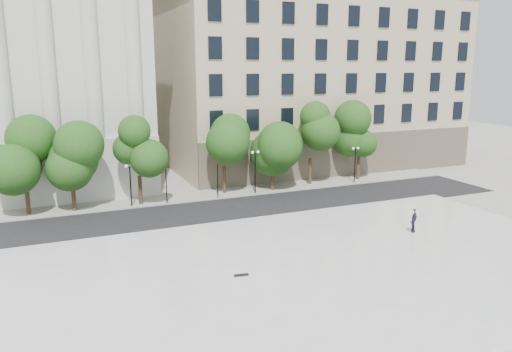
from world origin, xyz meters
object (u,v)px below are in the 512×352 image
object	(u,v)px
traffic_light_east	(217,162)
person_lying	(413,229)
skateboard	(241,275)
traffic_light_west	(166,165)

from	to	relation	value
traffic_light_east	person_lying	bearing A→B (deg)	-59.59
traffic_light_east	person_lying	xyz separation A→B (m)	(9.66, -16.46, -2.91)
person_lying	skateboard	bearing A→B (deg)	144.61
traffic_light_east	person_lying	world-z (taller)	traffic_light_east
traffic_light_west	person_lying	bearing A→B (deg)	-48.32
skateboard	person_lying	bearing A→B (deg)	17.32
traffic_light_west	skateboard	xyz separation A→B (m)	(0.03, -18.76, -3.19)
traffic_light_west	traffic_light_east	distance (m)	4.99
traffic_light_west	skateboard	world-z (taller)	traffic_light_west
person_lying	traffic_light_west	bearing A→B (deg)	87.33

